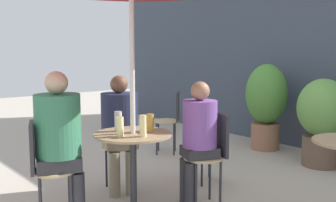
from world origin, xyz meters
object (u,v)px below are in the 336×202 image
bistro_chair_3 (172,116)px  beer_glass_2 (118,121)px  seated_person_0 (198,132)px  seated_person_2 (60,135)px  beer_glass_1 (150,123)px  potted_plant_0 (266,101)px  cafe_table_near (133,159)px  bistro_chair_4 (199,135)px  bistro_chair_0 (212,149)px  beer_glass_3 (120,127)px  bistro_chair_1 (118,138)px  bistro_chair_2 (44,163)px  seated_person_1 (120,124)px  beer_glass_0 (143,126)px  potted_plant_1 (323,117)px

bistro_chair_3 → beer_glass_2: (1.22, -1.69, 0.29)m
seated_person_0 → seated_person_2: bearing=-90.0°
beer_glass_1 → potted_plant_0: (-0.71, 2.70, -0.10)m
cafe_table_near → beer_glass_2: size_ratio=4.13×
cafe_table_near → bistro_chair_4: size_ratio=0.84×
bistro_chair_0 → potted_plant_0: 2.38m
cafe_table_near → bistro_chair_0: (0.29, 0.69, 0.03)m
cafe_table_near → seated_person_0: size_ratio=0.63×
beer_glass_3 → bistro_chair_1: bearing=148.5°
bistro_chair_4 → beer_glass_1: 0.96m
bistro_chair_0 → beer_glass_1: beer_glass_1 is taller
beer_glass_2 → bistro_chair_2: bearing=-101.4°
bistro_chair_1 → beer_glass_3: bearing=-98.9°
bistro_chair_4 → beer_glass_3: 1.27m
bistro_chair_2 → potted_plant_0: 3.58m
cafe_table_near → beer_glass_1: 0.35m
seated_person_0 → seated_person_1: bearing=-134.9°
seated_person_1 → potted_plant_0: (-0.11, 2.63, 0.00)m
bistro_chair_3 → beer_glass_0: size_ratio=4.80×
seated_person_0 → seated_person_2: seated_person_2 is taller
bistro_chair_2 → bistro_chair_3: (-1.09, 2.33, 0.00)m
seated_person_0 → potted_plant_1: 2.12m
bistro_chair_0 → seated_person_2: 1.38m
bistro_chair_2 → beer_glass_3: size_ratio=5.24×
cafe_table_near → seated_person_1: 0.64m
bistro_chair_2 → beer_glass_0: beer_glass_0 is taller
bistro_chair_3 → bistro_chair_1: bearing=-18.2°
seated_person_2 → seated_person_1: bearing=-45.1°
seated_person_0 → beer_glass_3: (-0.20, -0.72, 0.11)m
bistro_chair_4 → beer_glass_2: beer_glass_2 is taller
bistro_chair_0 → bistro_chair_4: 0.63m
bistro_chair_0 → bistro_chair_4: same height
bistro_chair_4 → potted_plant_1: (0.54, 1.64, 0.09)m
seated_person_0 → bistro_chair_2: bearing=-90.0°
bistro_chair_0 → bistro_chair_1: (-0.98, -0.40, 0.00)m
seated_person_2 → beer_glass_3: (0.28, 0.40, 0.06)m
beer_glass_3 → seated_person_1: bearing=146.8°
bistro_chair_3 → bistro_chair_4: (1.15, -0.60, 0.00)m
beer_glass_0 → beer_glass_2: size_ratio=1.02×
bistro_chair_3 → potted_plant_0: potted_plant_0 is taller
beer_glass_0 → bistro_chair_3: bearing=133.1°
beer_glass_3 → potted_plant_0: size_ratio=0.13×
bistro_chair_4 → beer_glass_0: 1.16m
seated_person_0 → beer_glass_2: 0.74m
bistro_chair_0 → seated_person_0: seated_person_0 is taller
bistro_chair_3 → beer_glass_3: 2.31m
bistro_chair_3 → potted_plant_1: size_ratio=0.79×
potted_plant_1 → bistro_chair_4: bearing=-108.1°
bistro_chair_1 → seated_person_1: 0.23m
seated_person_0 → beer_glass_0: 0.59m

